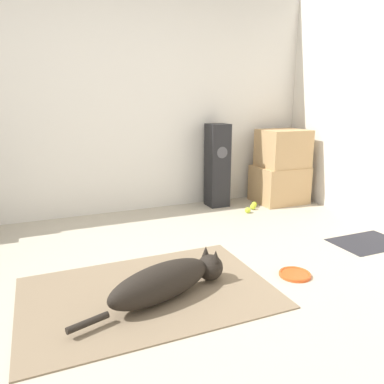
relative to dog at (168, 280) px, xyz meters
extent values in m
plane|color=#BCB29E|center=(-0.13, -0.04, -0.13)|extent=(12.00, 12.00, 0.00)
cube|color=silver|center=(-0.13, 2.06, 1.14)|extent=(8.00, 0.06, 2.55)
cube|color=#847056|center=(-0.10, 0.12, -0.13)|extent=(1.63, 1.09, 0.01)
ellipsoid|color=black|center=(-0.06, -0.02, 0.00)|extent=(0.78, 0.43, 0.25)
sphere|color=black|center=(0.35, 0.11, -0.02)|extent=(0.18, 0.18, 0.18)
cone|color=black|center=(0.34, 0.16, 0.08)|extent=(0.06, 0.06, 0.08)
cone|color=black|center=(0.37, 0.07, 0.08)|extent=(0.06, 0.06, 0.08)
cylinder|color=black|center=(-0.53, -0.17, -0.06)|extent=(0.24, 0.11, 0.04)
cylinder|color=#DB511E|center=(0.96, -0.05, -0.12)|extent=(0.23, 0.23, 0.02)
torus|color=#DB511E|center=(0.96, -0.05, -0.11)|extent=(0.23, 0.23, 0.02)
cube|color=tan|center=(2.04, 1.68, 0.09)|extent=(0.59, 0.51, 0.45)
cube|color=tan|center=(2.06, 1.67, 0.54)|extent=(0.54, 0.46, 0.45)
cube|color=black|center=(1.26, 1.83, 0.36)|extent=(0.24, 0.24, 0.97)
cylinder|color=#4C4C51|center=(1.26, 1.71, 0.53)|extent=(0.13, 0.00, 0.13)
sphere|color=#C6E033|center=(1.63, 1.58, -0.10)|extent=(0.07, 0.07, 0.07)
sphere|color=#C6E033|center=(1.44, 1.41, -0.10)|extent=(0.07, 0.07, 0.07)
sphere|color=#C6E033|center=(1.57, 1.50, -0.10)|extent=(0.07, 0.07, 0.07)
cube|color=#28282D|center=(1.97, 0.22, -0.13)|extent=(0.62, 0.43, 0.01)
camera|label=1|loc=(-0.70, -2.07, 1.14)|focal=35.00mm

